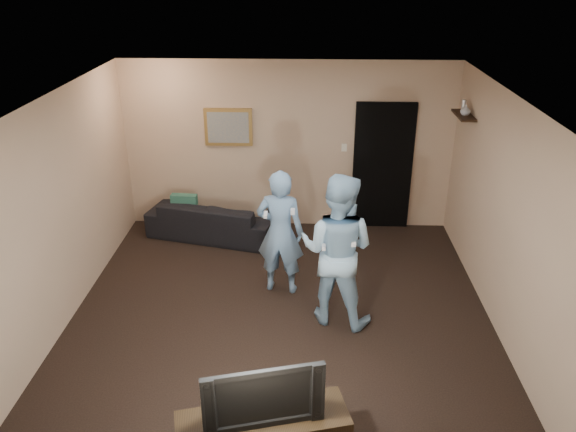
{
  "coord_description": "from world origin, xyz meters",
  "views": [
    {
      "loc": [
        0.29,
        -5.7,
        3.93
      ],
      "look_at": [
        0.08,
        0.3,
        1.15
      ],
      "focal_mm": 35.0,
      "sensor_mm": 36.0,
      "label": 1
    }
  ],
  "objects_px": {
    "television": "(262,391)",
    "wii_player_left": "(280,232)",
    "wii_player_right": "(337,250)",
    "sofa": "(213,219)"
  },
  "relations": [
    {
      "from": "sofa",
      "to": "wii_player_left",
      "type": "xyz_separation_m",
      "value": [
        1.1,
        -1.49,
        0.53
      ]
    },
    {
      "from": "wii_player_right",
      "to": "television",
      "type": "bearing_deg",
      "value": -107.72
    },
    {
      "from": "wii_player_right",
      "to": "wii_player_left",
      "type": "bearing_deg",
      "value": 137.45
    },
    {
      "from": "television",
      "to": "wii_player_left",
      "type": "height_order",
      "value": "wii_player_left"
    },
    {
      "from": "television",
      "to": "wii_player_left",
      "type": "relative_size",
      "value": 0.6
    },
    {
      "from": "wii_player_left",
      "to": "wii_player_right",
      "type": "bearing_deg",
      "value": -42.55
    },
    {
      "from": "sofa",
      "to": "television",
      "type": "distance_m",
      "value": 4.42
    },
    {
      "from": "wii_player_left",
      "to": "wii_player_right",
      "type": "distance_m",
      "value": 0.92
    },
    {
      "from": "sofa",
      "to": "wii_player_right",
      "type": "height_order",
      "value": "wii_player_right"
    },
    {
      "from": "sofa",
      "to": "wii_player_right",
      "type": "distance_m",
      "value": 2.83
    }
  ]
}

